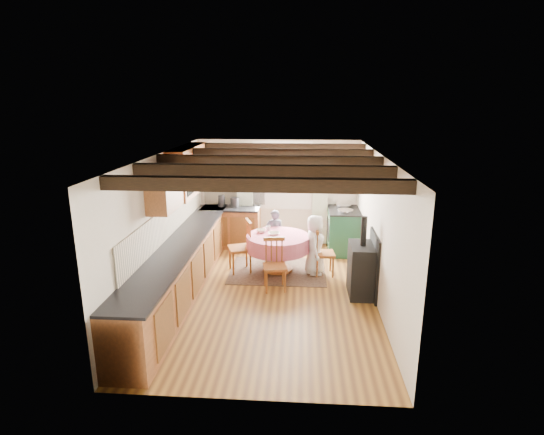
# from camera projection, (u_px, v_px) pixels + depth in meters

# --- Properties ---
(floor) EXTENTS (3.60, 5.50, 0.00)m
(floor) POSITION_uv_depth(u_px,v_px,m) (269.00, 293.00, 7.45)
(floor) COLOR #9E6C29
(floor) RESTS_ON ground
(ceiling) EXTENTS (3.60, 5.50, 0.00)m
(ceiling) POSITION_uv_depth(u_px,v_px,m) (268.00, 155.00, 6.81)
(ceiling) COLOR white
(ceiling) RESTS_ON ground
(wall_back) EXTENTS (3.60, 0.00, 2.40)m
(wall_back) POSITION_uv_depth(u_px,v_px,m) (278.00, 193.00, 9.77)
(wall_back) COLOR silver
(wall_back) RESTS_ON ground
(wall_front) EXTENTS (3.60, 0.00, 2.40)m
(wall_front) POSITION_uv_depth(u_px,v_px,m) (248.00, 302.00, 4.48)
(wall_front) COLOR silver
(wall_front) RESTS_ON ground
(wall_left) EXTENTS (0.00, 5.50, 2.40)m
(wall_left) POSITION_uv_depth(u_px,v_px,m) (163.00, 225.00, 7.25)
(wall_left) COLOR silver
(wall_left) RESTS_ON ground
(wall_right) EXTENTS (0.00, 5.50, 2.40)m
(wall_right) POSITION_uv_depth(u_px,v_px,m) (378.00, 230.00, 7.01)
(wall_right) COLOR silver
(wall_right) RESTS_ON ground
(beam_a) EXTENTS (3.60, 0.16, 0.16)m
(beam_a) POSITION_uv_depth(u_px,v_px,m) (255.00, 184.00, 4.91)
(beam_a) COLOR black
(beam_a) RESTS_ON ceiling
(beam_b) EXTENTS (3.60, 0.16, 0.16)m
(beam_b) POSITION_uv_depth(u_px,v_px,m) (263.00, 171.00, 5.87)
(beam_b) COLOR black
(beam_b) RESTS_ON ceiling
(beam_c) EXTENTS (3.60, 0.16, 0.16)m
(beam_c) POSITION_uv_depth(u_px,v_px,m) (268.00, 161.00, 6.83)
(beam_c) COLOR black
(beam_c) RESTS_ON ceiling
(beam_d) EXTENTS (3.60, 0.16, 0.16)m
(beam_d) POSITION_uv_depth(u_px,v_px,m) (273.00, 153.00, 7.80)
(beam_d) COLOR black
(beam_d) RESTS_ON ceiling
(beam_e) EXTENTS (3.60, 0.16, 0.16)m
(beam_e) POSITION_uv_depth(u_px,v_px,m) (276.00, 147.00, 8.76)
(beam_e) COLOR black
(beam_e) RESTS_ON ceiling
(splash_left) EXTENTS (0.02, 4.50, 0.55)m
(splash_left) POSITION_uv_depth(u_px,v_px,m) (169.00, 220.00, 7.54)
(splash_left) COLOR beige
(splash_left) RESTS_ON wall_left
(splash_back) EXTENTS (1.40, 0.02, 0.55)m
(splash_back) POSITION_uv_depth(u_px,v_px,m) (234.00, 192.00, 9.82)
(splash_back) COLOR beige
(splash_back) RESTS_ON wall_back
(base_cabinet_left) EXTENTS (0.60, 5.30, 0.88)m
(base_cabinet_left) POSITION_uv_depth(u_px,v_px,m) (183.00, 267.00, 7.43)
(base_cabinet_left) COLOR #A55C2D
(base_cabinet_left) RESTS_ON floor
(base_cabinet_back) EXTENTS (1.30, 0.60, 0.88)m
(base_cabinet_back) POSITION_uv_depth(u_px,v_px,m) (231.00, 228.00, 9.76)
(base_cabinet_back) COLOR #A55C2D
(base_cabinet_back) RESTS_ON floor
(worktop_left) EXTENTS (0.64, 5.30, 0.04)m
(worktop_left) POSITION_uv_depth(u_px,v_px,m) (182.00, 242.00, 7.31)
(worktop_left) COLOR black
(worktop_left) RESTS_ON base_cabinet_left
(worktop_back) EXTENTS (1.30, 0.64, 0.04)m
(worktop_back) POSITION_uv_depth(u_px,v_px,m) (230.00, 208.00, 9.62)
(worktop_back) COLOR black
(worktop_back) RESTS_ON base_cabinet_back
(wall_cabinet_glass) EXTENTS (0.34, 1.80, 0.90)m
(wall_cabinet_glass) POSITION_uv_depth(u_px,v_px,m) (189.00, 170.00, 8.19)
(wall_cabinet_glass) COLOR #A55C2D
(wall_cabinet_glass) RESTS_ON wall_left
(wall_cabinet_solid) EXTENTS (0.34, 0.90, 0.70)m
(wall_cabinet_solid) POSITION_uv_depth(u_px,v_px,m) (164.00, 188.00, 6.77)
(wall_cabinet_solid) COLOR #A55C2D
(wall_cabinet_solid) RESTS_ON wall_left
(window_frame) EXTENTS (1.34, 0.03, 1.54)m
(window_frame) POSITION_uv_depth(u_px,v_px,m) (282.00, 176.00, 9.65)
(window_frame) COLOR white
(window_frame) RESTS_ON wall_back
(window_pane) EXTENTS (1.20, 0.01, 1.40)m
(window_pane) POSITION_uv_depth(u_px,v_px,m) (282.00, 176.00, 9.65)
(window_pane) COLOR white
(window_pane) RESTS_ON wall_back
(curtain_left) EXTENTS (0.35, 0.10, 2.10)m
(curtain_left) POSITION_uv_depth(u_px,v_px,m) (245.00, 198.00, 9.75)
(curtain_left) COLOR silver
(curtain_left) RESTS_ON wall_back
(curtain_right) EXTENTS (0.35, 0.10, 2.10)m
(curtain_right) POSITION_uv_depth(u_px,v_px,m) (320.00, 199.00, 9.64)
(curtain_right) COLOR silver
(curtain_right) RESTS_ON wall_back
(curtain_rod) EXTENTS (2.00, 0.03, 0.03)m
(curtain_rod) POSITION_uv_depth(u_px,v_px,m) (282.00, 149.00, 9.41)
(curtain_rod) COLOR black
(curtain_rod) RESTS_ON wall_back
(wall_picture) EXTENTS (0.04, 0.50, 0.60)m
(wall_picture) POSITION_uv_depth(u_px,v_px,m) (360.00, 175.00, 9.09)
(wall_picture) COLOR gold
(wall_picture) RESTS_ON wall_right
(wall_plate) EXTENTS (0.30, 0.02, 0.30)m
(wall_plate) POSITION_uv_depth(u_px,v_px,m) (325.00, 172.00, 9.54)
(wall_plate) COLOR silver
(wall_plate) RESTS_ON wall_back
(rug) EXTENTS (1.85, 1.44, 0.01)m
(rug) POSITION_uv_depth(u_px,v_px,m) (278.00, 271.00, 8.42)
(rug) COLOR black
(rug) RESTS_ON floor
(dining_table) EXTENTS (1.22, 1.22, 0.73)m
(dining_table) POSITION_uv_depth(u_px,v_px,m) (278.00, 254.00, 8.32)
(dining_table) COLOR #CA737B
(dining_table) RESTS_ON floor
(chair_near) EXTENTS (0.46, 0.48, 0.93)m
(chair_near) POSITION_uv_depth(u_px,v_px,m) (275.00, 265.00, 7.48)
(chair_near) COLOR brown
(chair_near) RESTS_ON floor
(chair_left) EXTENTS (0.58, 0.57, 1.03)m
(chair_left) POSITION_uv_depth(u_px,v_px,m) (240.00, 246.00, 8.28)
(chair_left) COLOR brown
(chair_left) RESTS_ON floor
(chair_right) EXTENTS (0.44, 0.43, 0.92)m
(chair_right) POSITION_uv_depth(u_px,v_px,m) (324.00, 252.00, 8.14)
(chair_right) COLOR brown
(chair_right) RESTS_ON floor
(aga_range) EXTENTS (0.68, 1.06, 0.97)m
(aga_range) POSITION_uv_depth(u_px,v_px,m) (343.00, 230.00, 9.42)
(aga_range) COLOR #1A452B
(aga_range) RESTS_ON floor
(cast_iron_stove) EXTENTS (0.42, 0.70, 1.39)m
(cast_iron_stove) POSITION_uv_depth(u_px,v_px,m) (362.00, 256.00, 7.23)
(cast_iron_stove) COLOR black
(cast_iron_stove) RESTS_ON floor
(child_far) EXTENTS (0.42, 0.32, 1.06)m
(child_far) POSITION_uv_depth(u_px,v_px,m) (274.00, 234.00, 8.96)
(child_far) COLOR #4B4D5E
(child_far) RESTS_ON floor
(child_right) EXTENTS (0.40, 0.59, 1.17)m
(child_right) POSITION_uv_depth(u_px,v_px,m) (315.00, 245.00, 8.15)
(child_right) COLOR white
(child_right) RESTS_ON floor
(bowl_a) EXTENTS (0.27, 0.27, 0.06)m
(bowl_a) POSITION_uv_depth(u_px,v_px,m) (274.00, 234.00, 8.24)
(bowl_a) COLOR silver
(bowl_a) RESTS_ON dining_table
(bowl_b) EXTENTS (0.26, 0.26, 0.06)m
(bowl_b) POSITION_uv_depth(u_px,v_px,m) (261.00, 231.00, 8.42)
(bowl_b) COLOR silver
(bowl_b) RESTS_ON dining_table
(cup) EXTENTS (0.10, 0.10, 0.09)m
(cup) POSITION_uv_depth(u_px,v_px,m) (268.00, 228.00, 8.55)
(cup) COLOR silver
(cup) RESTS_ON dining_table
(canister_tall) EXTENTS (0.15, 0.15, 0.26)m
(canister_tall) POSITION_uv_depth(u_px,v_px,m) (222.00, 201.00, 9.65)
(canister_tall) COLOR #262628
(canister_tall) RESTS_ON worktop_back
(canister_wide) EXTENTS (0.20, 0.20, 0.22)m
(canister_wide) POSITION_uv_depth(u_px,v_px,m) (235.00, 202.00, 9.60)
(canister_wide) COLOR #262628
(canister_wide) RESTS_ON worktop_back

